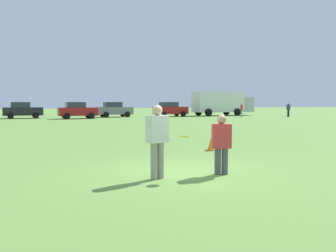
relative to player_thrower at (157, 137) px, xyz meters
name	(u,v)px	position (x,y,z in m)	size (l,w,h in m)	color
ground_plane	(184,172)	(0.90, 0.51, -1.00)	(194.47, 194.47, 0.00)	#608C3D
player_thrower	(157,137)	(0.00, 0.00, 0.00)	(0.56, 0.42, 1.77)	gray
player_defender	(221,141)	(1.70, -0.04, -0.15)	(0.53, 0.40, 1.52)	#4C4C51
frisbee	(184,137)	(0.60, -0.24, 0.02)	(0.27, 0.27, 0.08)	yellow
traffic_cone	(211,145)	(3.51, 4.20, -0.77)	(0.32, 0.32, 0.48)	#D8590C
parked_car_center	(22,110)	(-4.15, 36.01, -0.08)	(4.30, 2.42, 1.82)	black
parked_car_mid_right	(77,110)	(1.57, 33.11, -0.08)	(4.30, 2.42, 1.82)	maroon
parked_car_near_right	(114,109)	(6.25, 35.91, -0.08)	(4.30, 2.42, 1.82)	slate
parked_car_far_right	(170,109)	(13.20, 35.17, -0.08)	(4.30, 2.42, 1.82)	maroon
box_truck	(222,103)	(20.98, 36.01, 0.75)	(8.63, 3.35, 3.18)	white
bystander_sideline_watcher	(242,109)	(20.73, 30.54, -0.04)	(0.46, 0.54, 1.71)	gray
bystander_far_jogger	(288,109)	(26.34, 28.97, -0.02)	(0.55, 0.46, 1.74)	black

